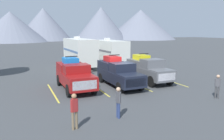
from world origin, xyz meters
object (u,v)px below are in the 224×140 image
(pickup_truck_b, at_px, (118,72))
(pickup_truck_a, at_px, (74,74))
(camper_trailer_a, at_px, (80,51))
(camper_trailer_b, at_px, (110,51))
(person_a, at_px, (118,100))
(pickup_truck_c, at_px, (148,69))
(person_b, at_px, (74,109))
(person_c, at_px, (218,85))

(pickup_truck_b, bearing_deg, pickup_truck_a, 174.88)
(pickup_truck_b, distance_m, camper_trailer_a, 10.37)
(camper_trailer_b, relative_size, person_a, 4.65)
(pickup_truck_c, height_order, person_a, pickup_truck_c)
(person_a, height_order, person_b, person_b)
(pickup_truck_b, relative_size, person_c, 3.42)
(person_a, relative_size, person_c, 1.01)
(person_b, bearing_deg, pickup_truck_c, 40.83)
(pickup_truck_c, distance_m, person_a, 9.32)
(pickup_truck_c, bearing_deg, camper_trailer_a, 110.74)
(camper_trailer_a, xyz_separation_m, camper_trailer_b, (4.21, 0.24, -0.13))
(pickup_truck_c, bearing_deg, person_c, -76.97)
(pickup_truck_a, distance_m, camper_trailer_a, 10.50)
(pickup_truck_b, height_order, pickup_truck_c, pickup_truck_b)
(person_a, bearing_deg, person_c, 3.98)
(camper_trailer_a, relative_size, person_a, 5.03)
(pickup_truck_b, bearing_deg, person_b, -127.68)
(pickup_truck_b, xyz_separation_m, person_b, (-5.45, -7.06, -0.15))
(pickup_truck_a, relative_size, pickup_truck_b, 0.96)
(camper_trailer_b, distance_m, person_c, 16.66)
(camper_trailer_a, bearing_deg, person_a, -98.16)
(camper_trailer_a, height_order, person_a, camper_trailer_a)
(person_c, bearing_deg, pickup_truck_b, 127.77)
(pickup_truck_a, height_order, person_b, pickup_truck_a)
(pickup_truck_c, relative_size, person_b, 3.04)
(pickup_truck_a, xyz_separation_m, pickup_truck_b, (3.67, -0.33, -0.02))
(camper_trailer_a, bearing_deg, pickup_truck_b, -86.85)
(pickup_truck_b, relative_size, person_b, 3.27)
(pickup_truck_a, height_order, person_a, pickup_truck_a)
(pickup_truck_b, relative_size, camper_trailer_b, 0.73)
(pickup_truck_b, xyz_separation_m, camper_trailer_b, (3.65, 10.56, 0.77))
(person_a, height_order, person_c, person_a)
(pickup_truck_a, xyz_separation_m, pickup_truck_c, (6.86, 0.08, -0.00))
(pickup_truck_a, xyz_separation_m, camper_trailer_a, (3.10, 9.99, 0.88))
(camper_trailer_a, xyz_separation_m, person_b, (-4.88, -17.37, -1.06))
(camper_trailer_b, bearing_deg, camper_trailer_a, -176.74)
(pickup_truck_a, relative_size, person_c, 3.28)
(pickup_truck_b, bearing_deg, camper_trailer_a, 93.15)
(person_c, bearing_deg, camper_trailer_b, 93.55)
(camper_trailer_b, bearing_deg, person_b, -117.31)
(pickup_truck_c, bearing_deg, person_b, -139.17)
(pickup_truck_a, bearing_deg, camper_trailer_b, 54.43)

